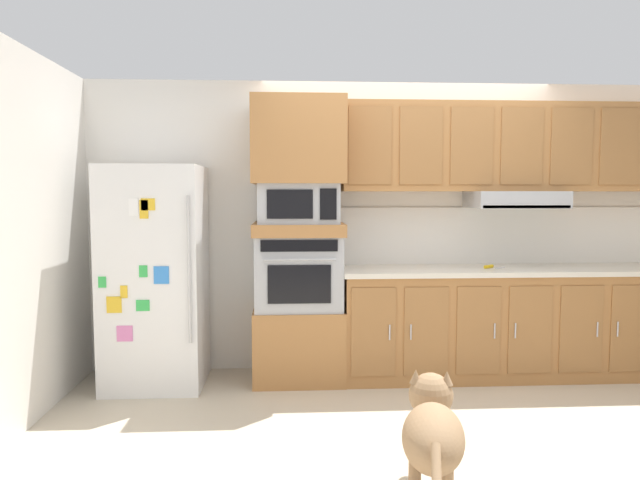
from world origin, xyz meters
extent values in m
plane|color=beige|center=(0.00, 0.00, 0.00)|extent=(9.60, 9.60, 0.00)
cube|color=silver|center=(0.00, 1.11, 1.25)|extent=(6.20, 0.12, 2.50)
cube|color=silver|center=(-2.80, 0.00, 1.25)|extent=(0.12, 7.10, 2.50)
cube|color=white|center=(-2.10, 0.68, 0.88)|extent=(0.76, 0.70, 1.76)
cylinder|color=silver|center=(-1.77, 0.31, 0.98)|extent=(0.02, 0.02, 1.10)
cube|color=white|center=(-2.16, 0.33, 1.44)|extent=(0.07, 0.01, 0.13)
cube|color=#337FDB|center=(-1.97, 0.33, 0.94)|extent=(0.11, 0.01, 0.13)
cube|color=gold|center=(-2.06, 0.33, 1.46)|extent=(0.10, 0.01, 0.09)
cube|color=green|center=(-2.40, 0.33, 0.89)|extent=(0.06, 0.01, 0.08)
cube|color=green|center=(-2.10, 0.33, 0.97)|extent=(0.06, 0.01, 0.09)
cube|color=pink|center=(-2.25, 0.33, 0.50)|extent=(0.12, 0.01, 0.12)
cube|color=gold|center=(-2.09, 0.33, 1.43)|extent=(0.06, 0.01, 0.14)
cube|color=gold|center=(-2.32, 0.33, 0.72)|extent=(0.11, 0.01, 0.12)
cube|color=green|center=(-2.11, 0.33, 0.71)|extent=(0.10, 0.01, 0.08)
cube|color=gold|center=(-2.25, 0.33, 0.82)|extent=(0.05, 0.01, 0.09)
cube|color=#A8703D|center=(-0.95, 0.75, 0.30)|extent=(0.74, 0.62, 0.60)
cube|color=#A8AAAF|center=(-0.95, 0.75, 0.90)|extent=(0.70, 0.58, 0.60)
cube|color=black|center=(-0.95, 0.45, 0.84)|extent=(0.49, 0.01, 0.30)
cube|color=black|center=(-0.95, 0.45, 1.14)|extent=(0.59, 0.01, 0.09)
cylinder|color=#A8AAAF|center=(-0.95, 0.43, 1.03)|extent=(0.56, 0.02, 0.02)
cube|color=#A8703D|center=(-0.95, 0.75, 1.25)|extent=(0.74, 0.62, 0.10)
cube|color=#A8AAAF|center=(-0.95, 0.75, 1.46)|extent=(0.64, 0.53, 0.32)
cube|color=black|center=(-1.02, 0.48, 1.46)|extent=(0.35, 0.01, 0.22)
cube|color=black|center=(-0.72, 0.48, 1.46)|extent=(0.13, 0.01, 0.24)
cube|color=#A8703D|center=(-0.95, 0.75, 1.96)|extent=(0.74, 0.62, 0.68)
cube|color=#A8703D|center=(0.89, 0.75, 0.44)|extent=(2.93, 0.60, 0.88)
cube|color=#9A6738|center=(-0.37, 0.44, 0.46)|extent=(0.35, 0.01, 0.70)
cylinder|color=#BCBCC1|center=(-0.24, 0.43, 0.46)|extent=(0.01, 0.01, 0.12)
cube|color=#9A6738|center=(0.05, 0.44, 0.46)|extent=(0.35, 0.01, 0.70)
cylinder|color=#BCBCC1|center=(-0.08, 0.43, 0.46)|extent=(0.01, 0.01, 0.12)
cube|color=#9A6738|center=(0.47, 0.44, 0.46)|extent=(0.35, 0.01, 0.70)
cylinder|color=#BCBCC1|center=(0.59, 0.43, 0.46)|extent=(0.01, 0.01, 0.12)
cube|color=#9A6738|center=(0.89, 0.44, 0.46)|extent=(0.35, 0.01, 0.70)
cylinder|color=#BCBCC1|center=(0.76, 0.43, 0.46)|extent=(0.01, 0.01, 0.12)
cube|color=#9A6738|center=(1.31, 0.44, 0.46)|extent=(0.35, 0.01, 0.70)
cylinder|color=#BCBCC1|center=(1.43, 0.43, 0.46)|extent=(0.01, 0.01, 0.12)
cube|color=#9A6738|center=(1.73, 0.44, 0.46)|extent=(0.35, 0.01, 0.70)
cylinder|color=#BCBCC1|center=(1.60, 0.43, 0.46)|extent=(0.01, 0.01, 0.12)
cube|color=silver|center=(0.89, 0.75, 0.90)|extent=(2.97, 0.64, 0.04)
cube|color=white|center=(0.89, 1.04, 1.17)|extent=(2.97, 0.02, 0.50)
cube|color=#A8703D|center=(0.89, 0.88, 1.93)|extent=(2.93, 0.34, 0.74)
cube|color=#A8AAAF|center=(0.89, 0.81, 1.49)|extent=(0.76, 0.48, 0.14)
cube|color=black|center=(0.89, 0.59, 1.43)|extent=(0.72, 0.04, 0.02)
cube|color=#9A6738|center=(-0.37, 0.70, 1.93)|extent=(0.35, 0.01, 0.63)
cube|color=#9A6738|center=(0.05, 0.70, 1.93)|extent=(0.35, 0.01, 0.63)
cube|color=#9A6738|center=(0.47, 0.70, 1.93)|extent=(0.35, 0.01, 0.63)
cube|color=#9A6738|center=(0.89, 0.70, 1.93)|extent=(0.35, 0.01, 0.63)
cube|color=#9A6738|center=(1.31, 0.70, 1.93)|extent=(0.35, 0.01, 0.63)
cube|color=#9A6738|center=(1.73, 0.70, 1.93)|extent=(0.35, 0.01, 0.63)
cylinder|color=yellow|center=(0.64, 0.72, 0.93)|extent=(0.10, 0.08, 0.03)
cylinder|color=silver|center=(0.70, 0.62, 0.93)|extent=(0.10, 0.07, 0.01)
ellipsoid|color=#997551|center=(-0.35, -1.34, 0.39)|extent=(0.40, 0.56, 0.30)
sphere|color=#997551|center=(-0.28, -0.99, 0.47)|extent=(0.24, 0.24, 0.24)
ellipsoid|color=brown|center=(-0.25, -0.88, 0.45)|extent=(0.11, 0.15, 0.08)
cone|color=#997551|center=(-0.36, -0.99, 0.57)|extent=(0.06, 0.06, 0.07)
cone|color=#997551|center=(-0.20, -1.02, 0.57)|extent=(0.06, 0.06, 0.07)
cylinder|color=#997551|center=(-0.42, -1.66, 0.42)|extent=(0.08, 0.17, 0.14)
cylinder|color=#997551|center=(-0.40, -1.15, 0.12)|extent=(0.06, 0.06, 0.24)
cylinder|color=#997551|center=(-0.24, -1.19, 0.12)|extent=(0.06, 0.06, 0.24)
camera|label=1|loc=(-1.04, -3.93, 1.54)|focal=32.11mm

